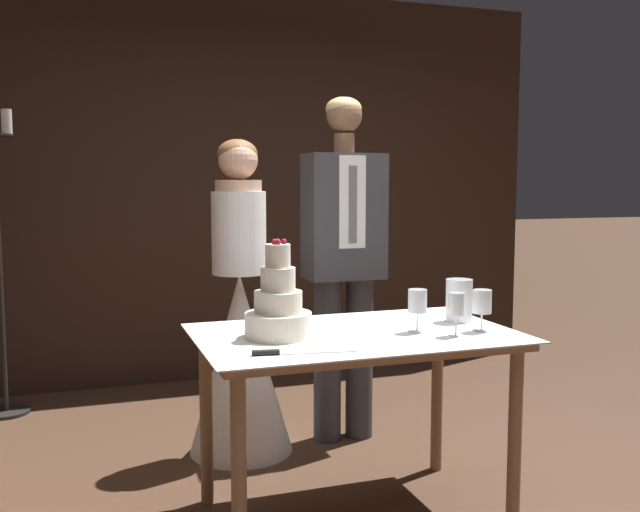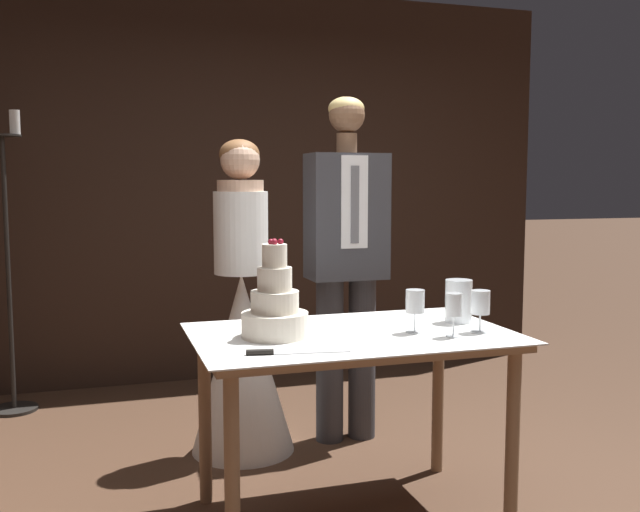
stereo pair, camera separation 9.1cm
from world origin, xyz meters
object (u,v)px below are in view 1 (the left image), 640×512
object	(u,v)px
cake_knife	(284,352)
candle_stand	(0,269)
groom	(344,254)
tiered_cake	(278,308)
wine_glass_near	(417,302)
wine_glass_far	(456,305)
wine_glass_middle	(482,303)
bride	(240,339)
cake_table	(355,355)
hurricane_candle	(459,301)

from	to	relation	value
cake_knife	candle_stand	world-z (taller)	candle_stand
cake_knife	groom	distance (m)	1.35
tiered_cake	groom	size ratio (longest dim) A/B	0.21
wine_glass_near	wine_glass_far	world-z (taller)	wine_glass_near
tiered_cake	cake_knife	bearing A→B (deg)	-101.92
wine_glass_middle	groom	bearing A→B (deg)	102.07
wine_glass_near	bride	xyz separation A→B (m)	(-0.54, 0.96, -0.32)
wine_glass_near	wine_glass_far	bearing A→B (deg)	-45.59
wine_glass_middle	candle_stand	size ratio (longest dim) A/B	0.09
wine_glass_near	bride	size ratio (longest dim) A/B	0.11
cake_table	tiered_cake	bearing A→B (deg)	176.96
hurricane_candle	groom	distance (m)	0.86
bride	candle_stand	size ratio (longest dim) A/B	0.88
wine_glass_near	hurricane_candle	world-z (taller)	hurricane_candle
cake_table	candle_stand	world-z (taller)	candle_stand
cake_table	wine_glass_far	bearing A→B (deg)	-28.13
hurricane_candle	cake_table	bearing A→B (deg)	-172.82
cake_knife	groom	size ratio (longest dim) A/B	0.21
groom	hurricane_candle	bearing A→B (deg)	-73.64
wine_glass_far	tiered_cake	bearing A→B (deg)	162.88
wine_glass_near	hurricane_candle	distance (m)	0.32
wine_glass_near	groom	distance (m)	0.97
cake_table	cake_knife	distance (m)	0.48
tiered_cake	wine_glass_far	world-z (taller)	tiered_cake
wine_glass_middle	bride	xyz separation A→B (m)	(-0.80, 1.04, -0.32)
wine_glass_near	hurricane_candle	xyz separation A→B (m)	(0.28, 0.14, -0.04)
wine_glass_middle	wine_glass_far	size ratio (longest dim) A/B	0.99
cake_table	hurricane_candle	size ratio (longest dim) A/B	6.91
candle_stand	hurricane_candle	bearing A→B (deg)	-42.57
groom	wine_glass_far	bearing A→B (deg)	-85.97
cake_knife	wine_glass_middle	world-z (taller)	wine_glass_middle
wine_glass_far	bride	size ratio (longest dim) A/B	0.11
wine_glass_far	groom	bearing A→B (deg)	94.03
hurricane_candle	tiered_cake	bearing A→B (deg)	-176.69
cake_knife	wine_glass_near	xyz separation A→B (m)	(0.63, 0.19, 0.12)
tiered_cake	wine_glass_near	world-z (taller)	tiered_cake
hurricane_candle	wine_glass_middle	bearing A→B (deg)	-94.77
cake_knife	hurricane_candle	world-z (taller)	hurricane_candle
cake_table	cake_knife	bearing A→B (deg)	-145.09
wine_glass_near	hurricane_candle	bearing A→B (deg)	27.16
wine_glass_near	candle_stand	distance (m)	2.69
cake_knife	wine_glass_near	bearing A→B (deg)	25.38
cake_table	wine_glass_near	distance (m)	0.34
tiered_cake	wine_glass_near	xyz separation A→B (m)	(0.57, -0.09, 0.01)
wine_glass_middle	groom	size ratio (longest dim) A/B	0.09
wine_glass_middle	cake_table	bearing A→B (deg)	163.36
wine_glass_near	candle_stand	xyz separation A→B (m)	(-1.77, 2.02, -0.03)
cake_knife	wine_glass_near	size ratio (longest dim) A/B	2.14
hurricane_candle	groom	bearing A→B (deg)	106.36
hurricane_candle	candle_stand	world-z (taller)	candle_stand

